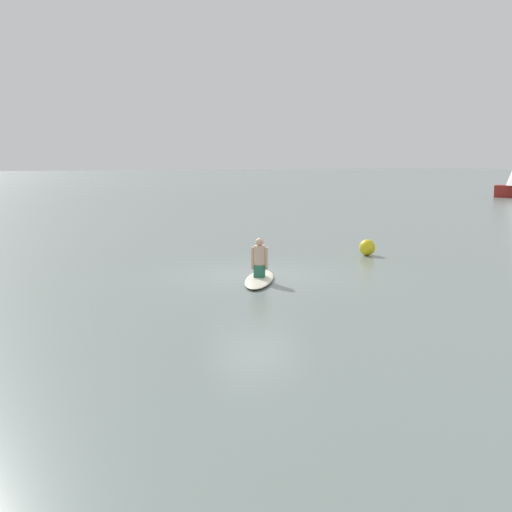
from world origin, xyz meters
name	(u,v)px	position (x,y,z in m)	size (l,w,h in m)	color
ground_plane	(256,275)	(0.00, 0.00, 0.00)	(400.00, 400.00, 0.00)	slate
surfboard	(259,279)	(-0.34, -0.86, 0.06)	(2.66, 0.73, 0.13)	silver
person_paddler	(259,259)	(-0.34, -0.86, 0.61)	(0.43, 0.45, 1.06)	#26664C
buoy_marker	(367,247)	(5.07, 1.44, 0.28)	(0.56, 0.56, 0.56)	yellow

